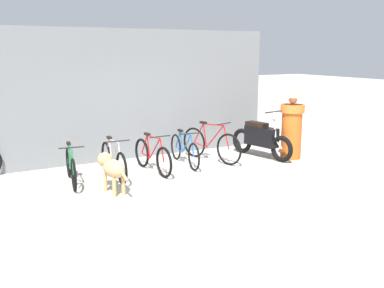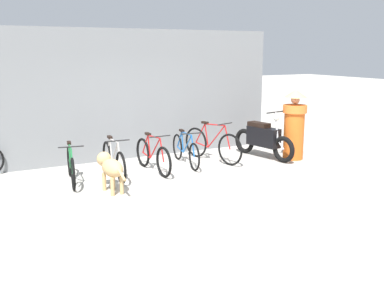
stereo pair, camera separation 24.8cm
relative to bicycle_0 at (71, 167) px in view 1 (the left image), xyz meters
name	(u,v)px [view 1 (the left image)]	position (x,y,z in m)	size (l,w,h in m)	color
ground_plane	(187,191)	(1.71, -1.51, -0.33)	(60.00, 60.00, 0.00)	#ADA89E
shop_wall_back	(125,95)	(1.71, 1.45, 1.17)	(7.56, 0.20, 3.00)	slate
bicycle_0	(71,167)	(0.00, 0.00, 0.00)	(0.46, 1.62, 0.79)	black
bicycle_1	(113,161)	(0.86, 0.00, 0.01)	(0.46, 1.72, 0.83)	black
bicycle_2	(152,156)	(1.71, -0.01, 0.01)	(0.46, 1.65, 0.83)	black
bicycle_3	(184,150)	(2.58, 0.20, 0.00)	(0.46, 1.69, 0.79)	black
bicycle_4	(211,145)	(3.29, 0.22, 0.05)	(0.59, 1.76, 0.93)	black
motorcycle	(261,138)	(4.53, -0.06, 0.13)	(0.58, 1.85, 1.15)	black
stray_dog	(112,168)	(0.51, -0.88, 0.13)	(0.37, 1.12, 0.68)	tan
person_in_robes	(292,123)	(5.09, -0.48, 0.52)	(0.77, 0.77, 1.64)	orange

